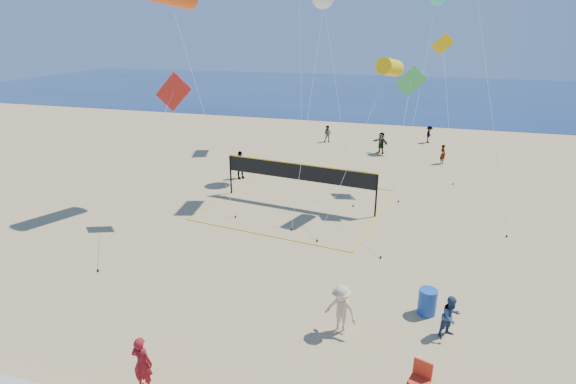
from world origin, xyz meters
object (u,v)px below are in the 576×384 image
(camp_chair, at_px, (421,376))
(volleyball_net, at_px, (299,177))
(woman, at_px, (142,363))
(trash_barrel, at_px, (427,302))

(camp_chair, xyz_separation_m, volleyball_net, (-6.86, 12.71, 1.11))
(woman, distance_m, trash_barrel, 9.61)
(woman, height_order, trash_barrel, woman)
(camp_chair, bearing_deg, woman, -146.44)
(camp_chair, height_order, volleyball_net, volleyball_net)
(woman, bearing_deg, trash_barrel, -141.47)
(camp_chair, relative_size, trash_barrel, 1.15)
(woman, distance_m, volleyball_net, 14.71)
(woman, relative_size, volleyball_net, 0.16)
(trash_barrel, distance_m, volleyball_net, 11.37)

